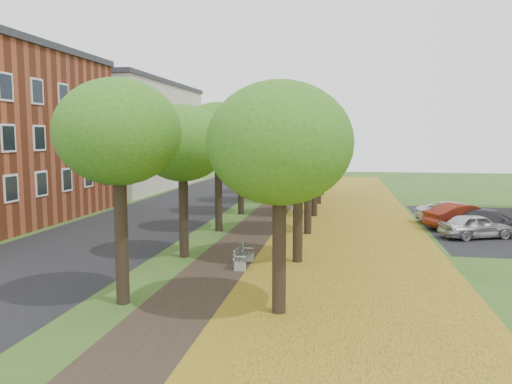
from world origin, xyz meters
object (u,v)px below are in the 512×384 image
at_px(car_grey, 493,221).
at_px(car_red, 464,216).
at_px(car_silver, 476,226).
at_px(bench, 243,256).
at_px(car_white, 456,213).

bearing_deg(car_grey, car_red, 72.73).
height_order(car_silver, car_grey, car_silver).
relative_size(bench, car_silver, 0.45).
height_order(car_silver, car_red, car_red).
distance_m(bench, car_white, 15.73).
xyz_separation_m(bench, car_red, (10.45, 9.88, 0.32)).
xyz_separation_m(bench, car_white, (10.45, 11.75, 0.24)).
relative_size(car_grey, car_white, 0.93).
bearing_deg(bench, car_white, -40.05).
bearing_deg(car_red, car_silver, 156.49).
relative_size(bench, car_white, 0.36).
xyz_separation_m(car_silver, car_grey, (1.25, 1.69, -0.00)).
height_order(bench, car_red, car_red).
xyz_separation_m(car_silver, car_white, (0.00, 4.38, 0.02)).
bearing_deg(car_silver, car_red, -21.44).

